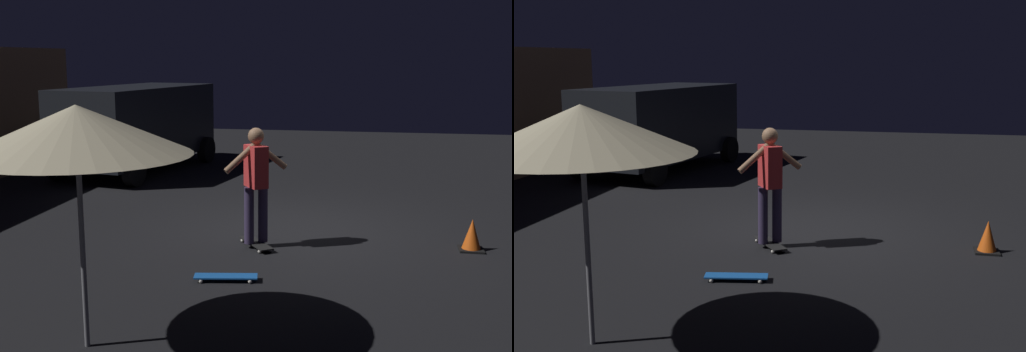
# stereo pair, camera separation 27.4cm
# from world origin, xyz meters

# --- Properties ---
(ground_plane) EXTENTS (28.00, 28.00, 0.00)m
(ground_plane) POSITION_xyz_m (0.00, 0.00, 0.00)
(ground_plane) COLOR black
(parked_van) EXTENTS (4.88, 2.94, 2.03)m
(parked_van) POSITION_xyz_m (4.70, 4.45, 1.16)
(parked_van) COLOR black
(parked_van) RESTS_ON ground_plane
(patio_umbrella) EXTENTS (2.10, 2.10, 2.30)m
(patio_umbrella) POSITION_xyz_m (-4.55, 1.42, 2.07)
(patio_umbrella) COLOR slate
(patio_umbrella) RESTS_ON ground_plane
(skateboard_ridden) EXTENTS (0.75, 0.62, 0.07)m
(skateboard_ridden) POSITION_xyz_m (-1.07, 0.44, 0.06)
(skateboard_ridden) COLOR black
(skateboard_ridden) RESTS_ON ground_plane
(skateboard_spare) EXTENTS (0.33, 0.80, 0.07)m
(skateboard_spare) POSITION_xyz_m (-2.55, 0.54, 0.06)
(skateboard_spare) COLOR #1959B2
(skateboard_spare) RESTS_ON ground_plane
(skater) EXTENTS (0.64, 0.85, 1.67)m
(skater) POSITION_xyz_m (-1.07, 0.44, 1.04)
(skater) COLOR #382D4C
(skater) RESTS_ON skateboard_ridden
(traffic_cone) EXTENTS (0.34, 0.34, 0.46)m
(traffic_cone) POSITION_xyz_m (-0.67, -2.61, 0.21)
(traffic_cone) COLOR black
(traffic_cone) RESTS_ON ground_plane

